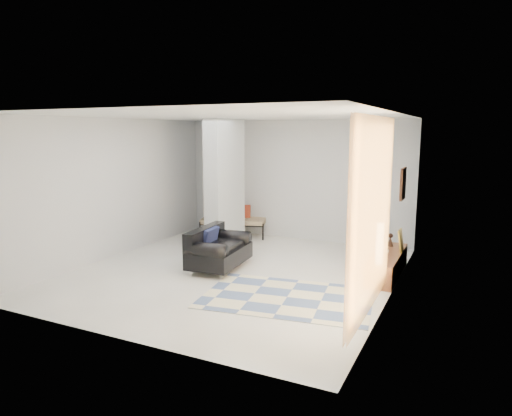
% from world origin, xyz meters
% --- Properties ---
extents(floor, '(6.00, 6.00, 0.00)m').
position_xyz_m(floor, '(0.00, 0.00, 0.00)').
color(floor, beige).
rests_on(floor, ground).
extents(ceiling, '(6.00, 6.00, 0.00)m').
position_xyz_m(ceiling, '(0.00, 0.00, 2.80)').
color(ceiling, white).
rests_on(ceiling, wall_back).
extents(wall_back, '(6.00, 0.00, 6.00)m').
position_xyz_m(wall_back, '(0.00, 3.00, 1.40)').
color(wall_back, silver).
rests_on(wall_back, ground).
extents(wall_front, '(6.00, 0.00, 6.00)m').
position_xyz_m(wall_front, '(0.00, -3.00, 1.40)').
color(wall_front, silver).
rests_on(wall_front, ground).
extents(wall_left, '(0.00, 6.00, 6.00)m').
position_xyz_m(wall_left, '(-2.75, 0.00, 1.40)').
color(wall_left, silver).
rests_on(wall_left, ground).
extents(wall_right, '(0.00, 6.00, 6.00)m').
position_xyz_m(wall_right, '(2.75, 0.00, 1.40)').
color(wall_right, silver).
rests_on(wall_right, ground).
extents(partition_column, '(0.35, 1.20, 2.80)m').
position_xyz_m(partition_column, '(-1.10, 1.60, 1.40)').
color(partition_column, '#A7ADAE').
rests_on(partition_column, floor).
extents(hallway_door, '(0.85, 0.06, 2.04)m').
position_xyz_m(hallway_door, '(-2.10, 2.96, 1.02)').
color(hallway_door, white).
rests_on(hallway_door, floor).
extents(curtain, '(0.00, 2.55, 2.55)m').
position_xyz_m(curtain, '(2.67, -1.15, 1.45)').
color(curtain, gold).
rests_on(curtain, wall_right).
extents(wall_art, '(0.04, 0.45, 0.55)m').
position_xyz_m(wall_art, '(2.72, 1.02, 1.65)').
color(wall_art, '#361A0E').
rests_on(wall_art, wall_right).
extents(media_console, '(0.45, 1.78, 0.80)m').
position_xyz_m(media_console, '(2.52, 1.02, 0.20)').
color(media_console, brown).
rests_on(media_console, floor).
extents(loveseat, '(0.90, 1.43, 0.76)m').
position_xyz_m(loveseat, '(-0.43, 0.08, 0.36)').
color(loveseat, silver).
rests_on(loveseat, floor).
extents(daybed, '(1.67, 1.10, 0.77)m').
position_xyz_m(daybed, '(-1.44, 2.55, 0.42)').
color(daybed, black).
rests_on(daybed, floor).
extents(area_rug, '(2.77, 2.05, 0.01)m').
position_xyz_m(area_rug, '(1.33, -0.79, 0.01)').
color(area_rug, beige).
rests_on(area_rug, floor).
extents(cylinder_lamp, '(0.12, 0.12, 0.67)m').
position_xyz_m(cylinder_lamp, '(2.50, 0.30, 0.73)').
color(cylinder_lamp, white).
rests_on(cylinder_lamp, media_console).
extents(bronze_figurine, '(0.13, 0.13, 0.24)m').
position_xyz_m(bronze_figurine, '(2.47, 1.57, 0.52)').
color(bronze_figurine, '#331E16').
rests_on(bronze_figurine, media_console).
extents(vase, '(0.18, 0.18, 0.18)m').
position_xyz_m(vase, '(2.47, 0.91, 0.49)').
color(vase, silver).
rests_on(vase, media_console).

